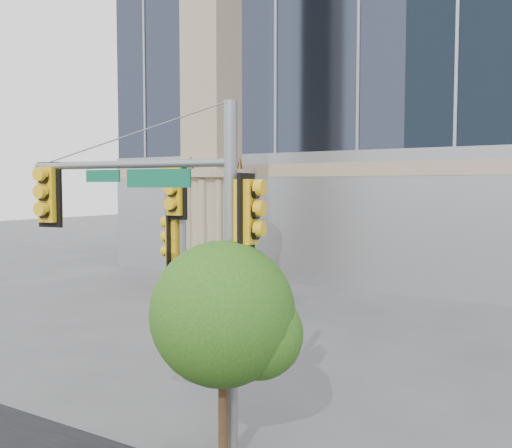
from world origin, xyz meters
The scene contains 5 objects.
ground centered at (0.00, 0.00, 0.00)m, with size 120.00×120.00×0.00m, color #545456.
monument centered at (-6.00, 9.00, 5.52)m, with size 4.40×4.40×16.60m.
main_signal_pole centered at (0.98, -1.63, 3.60)m, with size 4.50×0.95×5.81m.
secondary_signal_pole centered at (-1.21, 1.09, 2.97)m, with size 0.89×0.65×5.05m.
street_tree centered at (2.10, -1.78, 2.39)m, with size 2.33×2.27×3.62m.
Camera 1 is at (7.09, -8.98, 4.46)m, focal length 40.00 mm.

